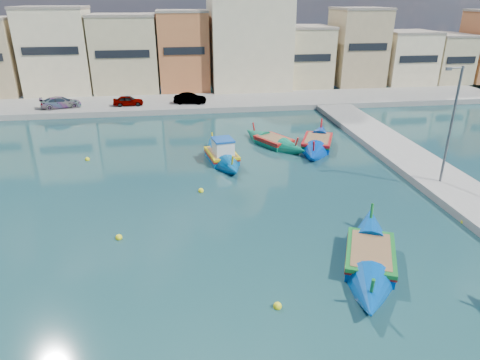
{
  "coord_description": "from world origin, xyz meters",
  "views": [
    {
      "loc": [
        0.52,
        -17.98,
        11.82
      ],
      "look_at": [
        4.0,
        6.0,
        1.4
      ],
      "focal_mm": 32.0,
      "sensor_mm": 36.0,
      "label": 1
    }
  ],
  "objects_px": {
    "luzzu_blue_cabin": "(222,156)",
    "luzzu_cyan_mid": "(317,144)",
    "quay_street_lamp": "(450,125)",
    "luzzu_blue_south": "(370,258)",
    "luzzu_green": "(274,142)",
    "church_block": "(248,25)"
  },
  "relations": [
    {
      "from": "luzzu_green",
      "to": "luzzu_blue_south",
      "type": "bearing_deg",
      "value": -87.64
    },
    {
      "from": "church_block",
      "to": "luzzu_blue_south",
      "type": "height_order",
      "value": "church_block"
    },
    {
      "from": "church_block",
      "to": "quay_street_lamp",
      "type": "height_order",
      "value": "church_block"
    },
    {
      "from": "church_block",
      "to": "luzzu_blue_cabin",
      "type": "bearing_deg",
      "value": -103.42
    },
    {
      "from": "quay_street_lamp",
      "to": "luzzu_green",
      "type": "relative_size",
      "value": 1.04
    },
    {
      "from": "quay_street_lamp",
      "to": "luzzu_blue_south",
      "type": "relative_size",
      "value": 0.84
    },
    {
      "from": "quay_street_lamp",
      "to": "church_block",
      "type": "bearing_deg",
      "value": 102.35
    },
    {
      "from": "quay_street_lamp",
      "to": "luzzu_cyan_mid",
      "type": "bearing_deg",
      "value": 120.22
    },
    {
      "from": "luzzu_cyan_mid",
      "to": "luzzu_green",
      "type": "xyz_separation_m",
      "value": [
        -3.56,
        0.97,
        -0.04
      ]
    },
    {
      "from": "church_block",
      "to": "luzzu_cyan_mid",
      "type": "bearing_deg",
      "value": -85.36
    },
    {
      "from": "luzzu_blue_south",
      "to": "church_block",
      "type": "bearing_deg",
      "value": 88.88
    },
    {
      "from": "church_block",
      "to": "luzzu_cyan_mid",
      "type": "xyz_separation_m",
      "value": [
        2.0,
        -24.66,
        -8.11
      ]
    },
    {
      "from": "church_block",
      "to": "quay_street_lamp",
      "type": "xyz_separation_m",
      "value": [
        7.44,
        -34.0,
        -4.07
      ]
    },
    {
      "from": "quay_street_lamp",
      "to": "luzzu_blue_cabin",
      "type": "height_order",
      "value": "quay_street_lamp"
    },
    {
      "from": "church_block",
      "to": "luzzu_blue_south",
      "type": "bearing_deg",
      "value": -91.12
    },
    {
      "from": "church_block",
      "to": "luzzu_green",
      "type": "height_order",
      "value": "church_block"
    },
    {
      "from": "luzzu_blue_cabin",
      "to": "luzzu_cyan_mid",
      "type": "relative_size",
      "value": 0.88
    },
    {
      "from": "luzzu_blue_south",
      "to": "quay_street_lamp",
      "type": "bearing_deg",
      "value": 43.03
    },
    {
      "from": "luzzu_blue_cabin",
      "to": "luzzu_blue_south",
      "type": "relative_size",
      "value": 0.88
    },
    {
      "from": "luzzu_blue_cabin",
      "to": "luzzu_cyan_mid",
      "type": "height_order",
      "value": "luzzu_blue_cabin"
    },
    {
      "from": "church_block",
      "to": "luzzu_cyan_mid",
      "type": "relative_size",
      "value": 1.99
    },
    {
      "from": "quay_street_lamp",
      "to": "luzzu_cyan_mid",
      "type": "xyz_separation_m",
      "value": [
        -5.44,
        9.34,
        -4.04
      ]
    }
  ]
}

